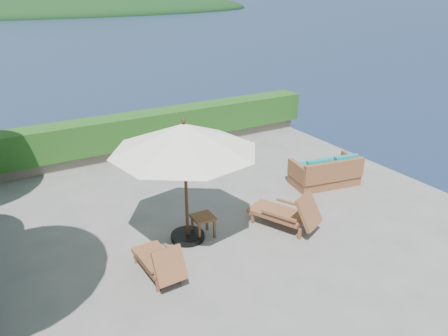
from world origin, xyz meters
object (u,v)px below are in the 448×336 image
patio_umbrella (184,139)px  wicker_loveseat (326,173)px  side_table (203,220)px  lounge_right (288,213)px  lounge_left (160,261)px

patio_umbrella → wicker_loveseat: size_ratio=1.83×
patio_umbrella → wicker_loveseat: (4.63, 0.61, -2.01)m
side_table → wicker_loveseat: 4.32m
patio_umbrella → side_table: patio_umbrella is taller
lounge_right → wicker_loveseat: 2.76m
wicker_loveseat → patio_umbrella: bearing=-163.0°
patio_umbrella → lounge_right: bearing=-18.4°
lounge_left → side_table: lounge_left is taller
lounge_left → wicker_loveseat: wicker_loveseat is taller
side_table → wicker_loveseat: (4.27, 0.67, -0.06)m
lounge_left → lounge_right: size_ratio=0.81×
lounge_left → side_table: bearing=30.2°
lounge_left → wicker_loveseat: bearing=13.3°
side_table → lounge_right: bearing=-19.9°
patio_umbrella → side_table: bearing=-10.0°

